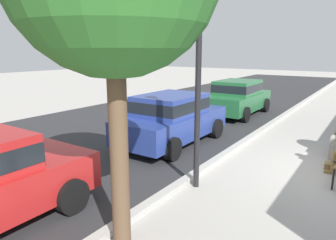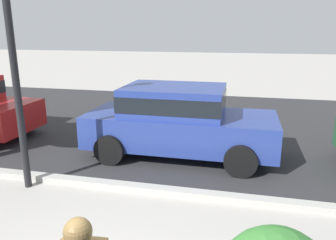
{
  "view_description": "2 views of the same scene",
  "coord_description": "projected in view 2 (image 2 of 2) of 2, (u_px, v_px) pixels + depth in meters",
  "views": [
    {
      "loc": [
        -7.47,
        -0.33,
        2.86
      ],
      "look_at": [
        0.05,
        4.78,
        0.8
      ],
      "focal_mm": 32.97,
      "sensor_mm": 36.0,
      "label": 1
    },
    {
      "loc": [
        1.65,
        -2.1,
        2.72
      ],
      "look_at": [
        0.05,
        4.78,
        0.8
      ],
      "focal_mm": 35.38,
      "sensor_mm": 36.0,
      "label": 2
    }
  ],
  "objects": [
    {
      "name": "street_surface",
      "position": [
        186.0,
        122.0,
        10.1
      ],
      "size": [
        60.0,
        9.0,
        0.01
      ],
      "primitive_type": "cube",
      "color": "#2D2D30",
      "rests_on": "ground"
    },
    {
      "name": "curb_stone",
      "position": [
        141.0,
        188.0,
        5.76
      ],
      "size": [
        60.0,
        0.2,
        0.12
      ],
      "primitive_type": "cube",
      "color": "#B2AFA8",
      "rests_on": "ground"
    },
    {
      "name": "parked_car_blue",
      "position": [
        178.0,
        119.0,
        7.26
      ],
      "size": [
        4.1,
        1.92,
        1.56
      ],
      "color": "navy",
      "rests_on": "ground"
    },
    {
      "name": "lamp_post",
      "position": [
        11.0,
        41.0,
        5.3
      ],
      "size": [
        0.32,
        0.32,
        3.9
      ],
      "color": "black",
      "rests_on": "ground"
    }
  ]
}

